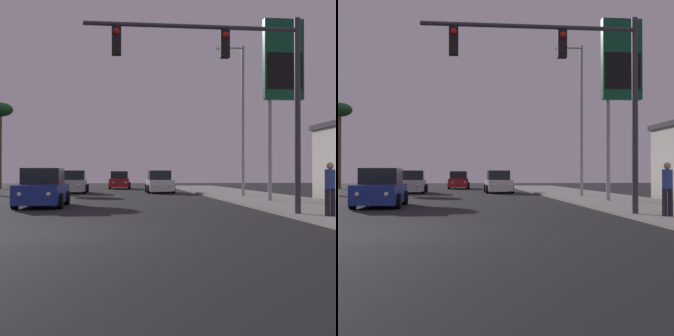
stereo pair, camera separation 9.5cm
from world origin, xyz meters
TOP-DOWN VIEW (x-y plane):
  - ground_plane at (0.00, 0.00)m, footprint 120.00×120.00m
  - sidewalk_right at (9.50, 10.00)m, footprint 5.00×60.00m
  - car_white at (4.56, 23.39)m, footprint 2.04×4.32m
  - car_blue at (-1.81, 9.06)m, footprint 2.04×4.32m
  - car_silver at (-1.84, 23.77)m, footprint 2.04×4.34m
  - car_red at (1.59, 33.46)m, footprint 2.04×4.34m
  - traffic_light_mast at (5.36, 3.16)m, footprint 7.13×0.36m
  - street_lamp at (8.77, 15.55)m, footprint 1.74×0.24m
  - gas_station_sign at (9.63, 10.66)m, footprint 2.00×0.42m
  - pedestrian_on_sidewalk at (8.05, 2.20)m, footprint 0.34×0.32m
  - palm_tree_far at (-9.74, 34.00)m, footprint 2.40×2.40m

SIDE VIEW (x-z plane):
  - ground_plane at x=0.00m, z-range 0.00..0.00m
  - sidewalk_right at x=9.50m, z-range 0.00..0.12m
  - car_white at x=4.56m, z-range -0.08..1.60m
  - car_blue at x=-1.81m, z-range -0.08..1.60m
  - car_silver at x=-1.84m, z-range -0.08..1.60m
  - car_red at x=1.59m, z-range -0.08..1.60m
  - pedestrian_on_sidewalk at x=8.05m, z-range 0.20..1.87m
  - traffic_light_mast at x=5.36m, z-range 1.47..7.97m
  - street_lamp at x=8.77m, z-range 0.62..9.62m
  - gas_station_sign at x=9.63m, z-range 2.12..11.12m
  - palm_tree_far at x=-9.74m, z-range 3.01..11.23m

